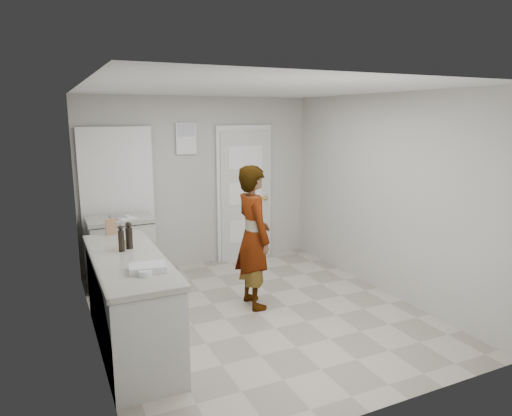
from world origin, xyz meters
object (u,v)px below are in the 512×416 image
person (253,237)px  baking_dish (148,268)px  oil_cruet_b (121,239)px  egg_bowl (145,273)px  spice_jar (124,243)px  oil_cruet_a (129,236)px  cake_mix_box (111,227)px

person → baking_dish: bearing=123.9°
oil_cruet_b → egg_bowl: size_ratio=2.24×
spice_jar → oil_cruet_a: size_ratio=0.27×
spice_jar → egg_bowl: spice_jar is taller
person → oil_cruet_a: bearing=97.6°
person → spice_jar: size_ratio=22.50×
person → oil_cruet_a: 1.46m
oil_cruet_a → baking_dish: (0.02, -0.74, -0.11)m
person → oil_cruet_a: person is taller
spice_jar → baking_dish: spice_jar is taller
oil_cruet_a → egg_bowl: (-0.02, -0.85, -0.11)m
baking_dish → oil_cruet_a: bearing=91.5°
egg_bowl → oil_cruet_a: bearing=88.4°
cake_mix_box → baking_dish: 1.39m
cake_mix_box → oil_cruet_a: bearing=-85.4°
baking_dish → egg_bowl: (-0.04, -0.11, -0.00)m
baking_dish → egg_bowl: bearing=-111.6°
oil_cruet_a → baking_dish: bearing=-88.5°
oil_cruet_b → egg_bowl: oil_cruet_b is taller
cake_mix_box → egg_bowl: bearing=-90.9°
oil_cruet_b → egg_bowl: 0.79m
person → spice_jar: bearing=93.3°
cake_mix_box → oil_cruet_b: (0.00, -0.71, 0.04)m
baking_dish → person: bearing=32.3°
baking_dish → egg_bowl: size_ratio=2.86×
oil_cruet_b → person: bearing=8.3°
person → baking_dish: person is taller
oil_cruet_a → egg_bowl: bearing=-91.6°
person → egg_bowl: person is taller
oil_cruet_b → baking_dish: 0.69m
spice_jar → egg_bowl: 0.96m
spice_jar → oil_cruet_b: size_ratio=0.28×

